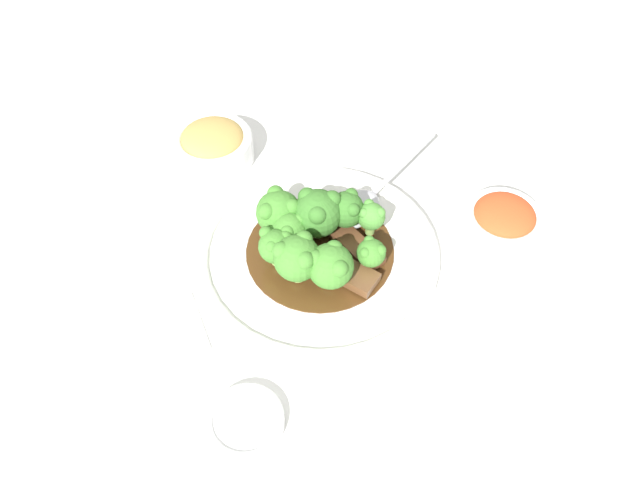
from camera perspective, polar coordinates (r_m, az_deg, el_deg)
ground_plane at (r=0.73m, az=0.00°, el=-1.67°), size 4.00×4.00×0.00m
main_plate at (r=0.73m, az=0.00°, el=-1.19°), size 0.28×0.28×0.02m
beef_strip_0 at (r=0.71m, az=3.30°, el=-0.56°), size 0.05×0.08×0.01m
beef_strip_1 at (r=0.69m, az=3.40°, el=-3.43°), size 0.05×0.05×0.01m
beef_strip_2 at (r=0.75m, az=0.51°, el=2.59°), size 0.04×0.06×0.01m
beef_strip_3 at (r=0.70m, az=-0.01°, el=-1.86°), size 0.05×0.04×0.01m
broccoli_floret_0 at (r=0.69m, az=-4.18°, el=-0.33°), size 0.04×0.04×0.05m
broccoli_floret_1 at (r=0.66m, az=0.97°, el=-2.33°), size 0.05×0.05×0.06m
broccoli_floret_2 at (r=0.68m, az=4.70°, el=-1.16°), size 0.03×0.03×0.04m
broccoli_floret_3 at (r=0.70m, az=-2.81°, el=1.00°), size 0.04×0.04×0.05m
broccoli_floret_4 at (r=0.71m, az=2.37°, el=2.85°), size 0.04×0.04×0.05m
broccoli_floret_5 at (r=0.72m, az=-3.80°, el=2.60°), size 0.05×0.05×0.06m
broccoli_floret_6 at (r=0.71m, az=-0.21°, el=2.54°), size 0.06×0.06×0.06m
broccoli_floret_7 at (r=0.67m, az=-2.11°, el=-1.60°), size 0.05×0.05×0.06m
broccoli_floret_8 at (r=0.71m, az=4.68°, el=2.23°), size 0.03×0.03×0.04m
serving_spoon at (r=0.76m, az=3.87°, el=3.39°), size 0.20×0.13×0.01m
side_bowl_kimchi at (r=0.76m, az=16.30°, el=1.49°), size 0.09×0.09×0.05m
side_bowl_appetizer at (r=0.84m, az=-9.73°, el=8.60°), size 0.10×0.10×0.05m
sauce_dish at (r=0.63m, az=-6.78°, el=-16.05°), size 0.07×0.07×0.01m
paper_napkin at (r=0.69m, az=-15.10°, el=-8.60°), size 0.11×0.08×0.01m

